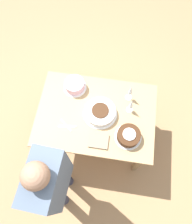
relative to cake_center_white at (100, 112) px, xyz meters
The scene contains 10 objects.
ground_plane 0.77m from the cake_center_white, 166.76° to the right, with size 12.00×12.00×0.00m, color #A87F56.
dining_table 0.17m from the cake_center_white, 166.76° to the right, with size 1.22×0.87×0.73m.
cake_center_white is the anchor object (origin of this frame).
cake_front_chocolate 0.37m from the cake_center_white, 33.99° to the right, with size 0.27×0.27×0.10m.
cake_back_decorated 0.41m from the cake_center_white, 140.09° to the left, with size 0.25×0.25×0.10m.
wine_glass_near 0.32m from the cake_center_white, 16.64° to the left, with size 0.07×0.07×0.22m.
wine_glass_far 0.37m from the cake_center_white, 40.18° to the left, with size 0.07×0.07×0.23m.
fork_pile 0.37m from the cake_center_white, 149.28° to the right, with size 0.18×0.12×0.01m.
napkin_stack 0.30m from the cake_center_white, 84.27° to the right, with size 0.19×0.15×0.02m.
person_cutting 0.83m from the cake_center_white, 110.55° to the right, with size 0.24×0.41×1.58m.
Camera 1 is at (0.13, -0.84, 2.81)m, focal length 35.00 mm.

